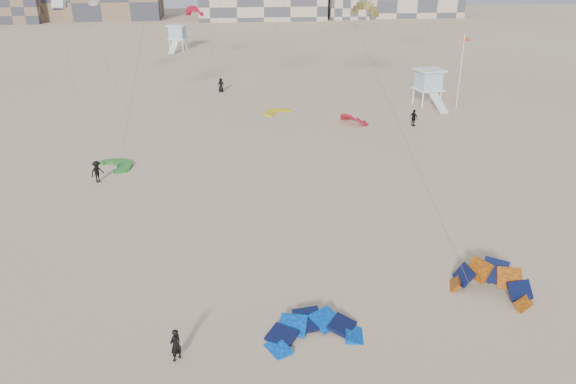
{
  "coord_description": "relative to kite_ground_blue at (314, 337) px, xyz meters",
  "views": [
    {
      "loc": [
        0.03,
        -22.29,
        16.62
      ],
      "look_at": [
        3.16,
        6.0,
        4.27
      ],
      "focal_mm": 35.0,
      "sensor_mm": 36.0,
      "label": 1
    }
  ],
  "objects": [
    {
      "name": "ground",
      "position": [
        -3.57,
        1.22,
        0.0
      ],
      "size": [
        320.0,
        320.0,
        0.0
      ],
      "primitive_type": "plane",
      "color": "beige",
      "rests_on": "ground"
    },
    {
      "name": "kitesurfer_e",
      "position": [
        -4.24,
        49.64,
        0.88
      ],
      "size": [
        0.93,
        0.68,
        1.76
      ],
      "primitive_type": "imported",
      "rotation": [
        0.0,
        0.0,
        0.14
      ],
      "color": "black",
      "rests_on": "ground"
    },
    {
      "name": "condo_fill_left",
      "position": [
        -53.57,
        129.22,
        4.0
      ],
      "size": [
        12.0,
        10.0,
        8.0
      ],
      "primitive_type": "cube",
      "color": "#785F48",
      "rests_on": "ground"
    },
    {
      "name": "kitesurfer_b",
      "position": [
        9.97,
        3.46,
        0.79
      ],
      "size": [
        0.87,
        0.74,
        1.58
      ],
      "primitive_type": "imported",
      "rotation": [
        0.0,
        0.0,
        -0.21
      ],
      "color": "black",
      "rests_on": "ground"
    },
    {
      "name": "kite_ground_red_far",
      "position": [
        9.38,
        34.24,
        0.0
      ],
      "size": [
        4.56,
        4.51,
        3.08
      ],
      "primitive_type": null,
      "rotation": [
        0.63,
        0.0,
        2.16
      ],
      "color": "red",
      "rests_on": "ground"
    },
    {
      "name": "lifeguard_tower_near",
      "position": [
        19.33,
        40.29,
        2.08
      ],
      "size": [
        3.43,
        5.99,
        4.19
      ],
      "rotation": [
        0.0,
        0.0,
        0.17
      ],
      "color": "white",
      "rests_on": "ground"
    },
    {
      "name": "kite_fly_red",
      "position": [
        -7.85,
        66.95,
        8.06
      ],
      "size": [
        4.09,
        7.42,
        8.36
      ],
      "rotation": [
        0.0,
        0.0,
        2.51
      ],
      "color": "red",
      "rests_on": "ground"
    },
    {
      "name": "kite_ground_yellow",
      "position": [
        1.85,
        39.02,
        0.0
      ],
      "size": [
        4.42,
        4.46,
        0.57
      ],
      "primitive_type": null,
      "rotation": [
        0.05,
        0.0,
        0.63
      ],
      "color": "#FFEC08",
      "rests_on": "ground"
    },
    {
      "name": "kitesurfer_f",
      "position": [
        23.86,
        53.6,
        0.95
      ],
      "size": [
        0.66,
        1.79,
        1.89
      ],
      "primitive_type": "imported",
      "rotation": [
        0.0,
        0.0,
        -1.51
      ],
      "color": "black",
      "rests_on": "ground"
    },
    {
      "name": "kite_fly_olive",
      "position": [
        12.05,
        42.75,
        10.32
      ],
      "size": [
        9.27,
        12.84,
        10.47
      ],
      "rotation": [
        0.0,
        0.0,
        -0.56
      ],
      "color": "olive",
      "rests_on": "ground"
    },
    {
      "name": "kitesurfer_d",
      "position": [
        15.25,
        32.46,
        0.86
      ],
      "size": [
        0.89,
        1.08,
        1.72
      ],
      "primitive_type": "imported",
      "rotation": [
        0.0,
        0.0,
        2.12
      ],
      "color": "black",
      "rests_on": "ground"
    },
    {
      "name": "flagpole",
      "position": [
        22.22,
        38.49,
        4.29
      ],
      "size": [
        0.67,
        0.1,
        8.19
      ],
      "color": "white",
      "rests_on": "ground"
    },
    {
      "name": "kite_ground_orange",
      "position": [
        9.68,
        2.46,
        0.0
      ],
      "size": [
        5.87,
        5.85,
        4.2
      ],
      "primitive_type": null,
      "rotation": [
        0.92,
        0.0,
        -0.67
      ],
      "color": "orange",
      "rests_on": "ground"
    },
    {
      "name": "lifeguard_tower_far",
      "position": [
        -11.78,
        82.48,
        2.19
      ],
      "size": [
        3.75,
        6.41,
        4.43
      ],
      "rotation": [
        0.0,
        0.0,
        -0.23
      ],
      "color": "white",
      "rests_on": "ground"
    },
    {
      "name": "kitesurfer_c",
      "position": [
        -13.75,
        20.57,
        0.86
      ],
      "size": [
        1.24,
        1.25,
        1.73
      ],
      "primitive_type": "imported",
      "rotation": [
        0.0,
        0.0,
        0.81
      ],
      "color": "black",
      "rests_on": "ground"
    },
    {
      "name": "kite_fly_navy",
      "position": [
        -21.86,
        47.58,
        11.2
      ],
      "size": [
        3.89,
        3.86,
        11.49
      ],
      "rotation": [
        0.0,
        0.0,
        1.68
      ],
      "color": "#0A0A38",
      "rests_on": "ground"
    },
    {
      "name": "kite_ground_green",
      "position": [
        -13.0,
        23.93,
        0.0
      ],
      "size": [
        4.8,
        4.75,
        0.79
      ],
      "primitive_type": null,
      "rotation": [
        0.08,
        0.0,
        -0.93
      ],
      "color": "green",
      "rests_on": "ground"
    },
    {
      "name": "kite_ground_blue",
      "position": [
        0.0,
        0.0,
        0.0
      ],
      "size": [
        5.05,
        5.26,
        2.26
      ],
      "primitive_type": null,
      "rotation": [
        0.25,
        0.0,
        0.16
      ],
      "color": "#0073F2",
      "rests_on": "ground"
    },
    {
      "name": "kitesurfer_main",
      "position": [
        -6.24,
        -0.9,
        0.8
      ],
      "size": [
        0.68,
        0.68,
        1.59
      ],
      "primitive_type": "imported",
      "rotation": [
        0.0,
        0.0,
        3.91
      ],
      "color": "black",
      "rests_on": "ground"
    }
  ]
}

